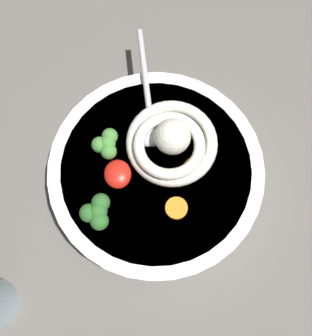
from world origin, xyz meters
TOP-DOWN VIEW (x-y plane):
  - table_slab at (0.00, 0.00)cm, footprint 92.92×92.92cm
  - soup_bowl at (0.60, 2.94)cm, footprint 27.38×27.38cm
  - noodle_pile at (-1.96, 5.24)cm, footprint 12.75×12.50cm
  - soup_spoon at (-5.57, 3.15)cm, footprint 17.30×6.14cm
  - chili_sauce_dollop at (0.93, -1.87)cm, footprint 3.72×3.35cm
  - broccoli_floret_near_spoon at (-2.76, -2.70)cm, footprint 3.93×3.38cm
  - broccoli_floret_left at (5.52, -4.72)cm, footprint 4.32×3.71cm
  - carrot_slice_beside_noodles at (6.12, 4.60)cm, footprint 2.71×2.71cm
  - carrot_slice_extra_b at (1.38, 7.56)cm, footprint 2.56×2.56cm

SIDE VIEW (x-z plane):
  - table_slab at x=0.00cm, z-range 0.00..3.02cm
  - soup_bowl at x=0.60cm, z-range 3.10..8.16cm
  - carrot_slice_extra_b at x=1.38cm, z-range 8.07..8.71cm
  - carrot_slice_beside_noodles at x=6.12cm, z-range 8.07..8.82cm
  - soup_spoon at x=-5.57cm, z-range 8.07..9.67cm
  - chili_sauce_dollop at x=0.93cm, z-range 8.07..9.75cm
  - noodle_pile at x=-1.96cm, z-range 7.11..12.23cm
  - broccoli_floret_near_spoon at x=-2.76cm, z-range 8.46..11.57cm
  - broccoli_floret_left at x=5.52cm, z-range 8.50..11.92cm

